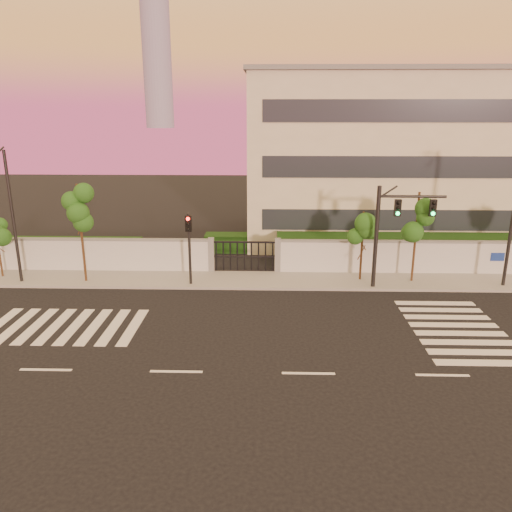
% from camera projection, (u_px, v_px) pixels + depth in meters
% --- Properties ---
extents(ground, '(120.00, 120.00, 0.00)m').
position_uv_depth(ground, '(308.00, 374.00, 18.75)').
color(ground, black).
rests_on(ground, ground).
extents(sidewalk, '(60.00, 3.00, 0.15)m').
position_uv_depth(sidewalk, '(295.00, 280.00, 28.80)').
color(sidewalk, gray).
rests_on(sidewalk, ground).
extents(perimeter_wall, '(60.00, 0.36, 2.20)m').
position_uv_depth(perimeter_wall, '(296.00, 257.00, 29.96)').
color(perimeter_wall, '#B8BBC0').
rests_on(perimeter_wall, ground).
extents(hedge_row, '(41.00, 4.25, 1.80)m').
position_uv_depth(hedge_row, '(310.00, 249.00, 32.63)').
color(hedge_row, black).
rests_on(hedge_row, ground).
extents(institutional_building, '(24.40, 12.40, 12.25)m').
position_uv_depth(institutional_building, '(408.00, 157.00, 37.89)').
color(institutional_building, beige).
rests_on(institutional_building, ground).
extents(distant_skyscraper, '(16.00, 16.00, 118.00)m').
position_uv_depth(distant_skyscraper, '(154.00, 11.00, 271.76)').
color(distant_skyscraper, gray).
rests_on(distant_skyscraper, ground).
extents(road_markings, '(57.00, 7.62, 0.02)m').
position_uv_depth(road_markings, '(267.00, 331.00, 22.39)').
color(road_markings, silver).
rests_on(road_markings, ground).
extents(street_tree_c, '(1.60, 1.27, 5.70)m').
position_uv_depth(street_tree_c, '(80.00, 211.00, 27.44)').
color(street_tree_c, '#382314').
rests_on(street_tree_c, ground).
extents(street_tree_d, '(1.55, 1.23, 4.11)m').
position_uv_depth(street_tree_d, '(363.00, 231.00, 28.02)').
color(street_tree_d, '#382314').
rests_on(street_tree_d, ground).
extents(street_tree_e, '(1.59, 1.27, 5.24)m').
position_uv_depth(street_tree_e, '(418.00, 217.00, 27.56)').
color(street_tree_e, '#382314').
rests_on(street_tree_e, ground).
extents(traffic_signal_main, '(3.62, 0.37, 5.73)m').
position_uv_depth(traffic_signal_main, '(391.00, 225.00, 26.64)').
color(traffic_signal_main, black).
rests_on(traffic_signal_main, ground).
extents(traffic_signal_secondary, '(0.32, 0.33, 4.18)m').
position_uv_depth(traffic_signal_secondary, '(189.00, 241.00, 27.35)').
color(traffic_signal_secondary, black).
rests_on(traffic_signal_secondary, ground).
extents(streetlight_west, '(0.47, 1.89, 7.87)m').
position_uv_depth(streetlight_west, '(10.00, 211.00, 27.20)').
color(streetlight_west, black).
rests_on(streetlight_west, ground).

